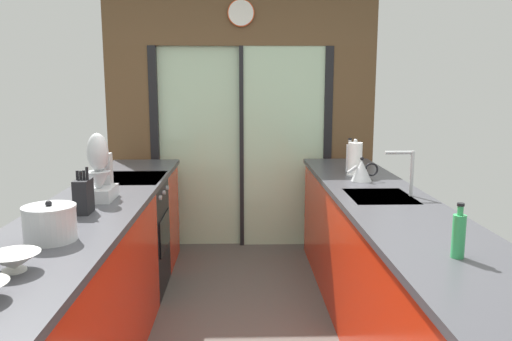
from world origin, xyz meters
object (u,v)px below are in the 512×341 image
object	(u,v)px
knife_block	(83,196)
mixing_bowl_far	(14,261)
soap_bottle_far	(349,157)
stock_pot	(50,223)
kettle	(362,170)
stand_mixer	(100,174)
soap_bottle_near	(459,235)
oven_range	(127,235)
paper_towel_roll	(355,159)

from	to	relation	value
knife_block	mixing_bowl_far	bearing A→B (deg)	-90.00
knife_block	soap_bottle_far	distance (m)	2.21
stock_pot	kettle	distance (m)	2.26
knife_block	stock_pot	bearing A→B (deg)	-90.01
mixing_bowl_far	knife_block	size ratio (longest dim) A/B	0.77
mixing_bowl_far	stand_mixer	world-z (taller)	stand_mixer
stand_mixer	soap_bottle_far	bearing A→B (deg)	28.81
mixing_bowl_far	knife_block	world-z (taller)	knife_block
knife_block	soap_bottle_near	size ratio (longest dim) A/B	1.13
mixing_bowl_far	soap_bottle_far	world-z (taller)	soap_bottle_far
kettle	soap_bottle_near	xyz separation A→B (m)	(-0.00, -1.67, 0.02)
oven_range	paper_towel_roll	xyz separation A→B (m)	(1.80, 0.03, 0.60)
soap_bottle_far	paper_towel_roll	world-z (taller)	paper_towel_roll
paper_towel_roll	soap_bottle_far	bearing A→B (deg)	90.00
mixing_bowl_far	paper_towel_roll	xyz separation A→B (m)	(1.78, 2.00, 0.09)
oven_range	mixing_bowl_far	world-z (taller)	mixing_bowl_far
mixing_bowl_far	stand_mixer	distance (m)	1.22
mixing_bowl_far	soap_bottle_near	world-z (taller)	soap_bottle_near
oven_range	stock_pot	bearing A→B (deg)	-89.33
stand_mixer	knife_block	bearing A→B (deg)	-89.99
stand_mixer	oven_range	bearing A→B (deg)	91.42
kettle	soap_bottle_near	bearing A→B (deg)	-90.06
mixing_bowl_far	soap_bottle_near	bearing A→B (deg)	3.17
soap_bottle_near	paper_towel_roll	distance (m)	1.90
oven_range	mixing_bowl_far	size ratio (longest dim) A/B	4.56
knife_block	stock_pot	xyz separation A→B (m)	(-0.00, -0.50, -0.02)
soap_bottle_near	mixing_bowl_far	bearing A→B (deg)	-176.83
oven_range	mixing_bowl_far	bearing A→B (deg)	-89.46
kettle	soap_bottle_far	distance (m)	0.43
stand_mixer	soap_bottle_far	xyz separation A→B (m)	(1.78, 0.98, -0.04)
knife_block	paper_towel_roll	bearing A→B (deg)	32.07
paper_towel_roll	mixing_bowl_far	bearing A→B (deg)	-131.70
stand_mixer	paper_towel_roll	xyz separation A→B (m)	(1.78, 0.78, -0.03)
oven_range	stand_mixer	xyz separation A→B (m)	(0.02, -0.74, 0.63)
paper_towel_roll	oven_range	bearing A→B (deg)	-178.90
soap_bottle_far	stock_pot	bearing A→B (deg)	-134.43
mixing_bowl_far	stock_pot	size ratio (longest dim) A/B	0.84
kettle	paper_towel_roll	world-z (taller)	paper_towel_roll
oven_range	soap_bottle_near	bearing A→B (deg)	-46.04
stand_mixer	stock_pot	size ratio (longest dim) A/B	1.75
oven_range	stock_pot	distance (m)	1.67
oven_range	knife_block	size ratio (longest dim) A/B	3.49
kettle	soap_bottle_far	size ratio (longest dim) A/B	0.85
stock_pot	soap_bottle_far	size ratio (longest dim) A/B	0.87
mixing_bowl_far	stand_mixer	xyz separation A→B (m)	(0.00, 1.22, 0.12)
stand_mixer	soap_bottle_far	size ratio (longest dim) A/B	1.52
mixing_bowl_far	stock_pot	xyz separation A→B (m)	(0.00, 0.38, 0.04)
mixing_bowl_far	stand_mixer	bearing A→B (deg)	90.00
oven_range	soap_bottle_far	world-z (taller)	soap_bottle_far
knife_block	soap_bottle_far	size ratio (longest dim) A/B	0.96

